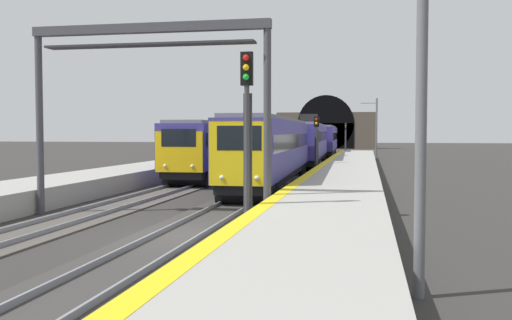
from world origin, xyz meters
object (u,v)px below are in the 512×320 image
at_px(train_adjacent_platform, 270,141).
at_px(overhead_signal_gantry, 148,70).
at_px(railway_signal_far, 346,134).
at_px(train_main_approaching, 308,142).
at_px(railway_signal_mid, 316,141).
at_px(catenary_mast_far, 376,127).
at_px(railway_signal_near, 247,126).
at_px(catenary_mast_near, 419,105).

distance_m(train_adjacent_platform, overhead_signal_gantry, 42.56).
bearing_deg(overhead_signal_gantry, railway_signal_far, -3.22).
bearing_deg(train_main_approaching, overhead_signal_gantry, -5.86).
bearing_deg(railway_signal_mid, catenary_mast_far, 171.30).
xyz_separation_m(railway_signal_mid, railway_signal_far, (56.15, -0.00, 0.34)).
relative_size(train_adjacent_platform, overhead_signal_gantry, 6.85).
distance_m(railway_signal_mid, catenary_mast_far, 31.36).
height_order(railway_signal_mid, overhead_signal_gantry, overhead_signal_gantry).
bearing_deg(catenary_mast_far, train_main_approaching, 160.04).
xyz_separation_m(train_adjacent_platform, overhead_signal_gantry, (-42.36, -2.52, 3.31)).
bearing_deg(train_adjacent_platform, catenary_mast_far, 130.99).
relative_size(railway_signal_mid, railway_signal_far, 0.91).
bearing_deg(railway_signal_far, train_main_approaching, -2.48).
height_order(railway_signal_near, catenary_mast_far, catenary_mast_far).
bearing_deg(train_main_approaching, catenary_mast_near, 6.85).
bearing_deg(railway_signal_near, railway_signal_mid, -180.00).
distance_m(overhead_signal_gantry, catenary_mast_near, 13.03).
height_order(train_adjacent_platform, catenary_mast_far, catenary_mast_far).
height_order(train_adjacent_platform, railway_signal_mid, train_adjacent_platform).
relative_size(train_main_approaching, railway_signal_near, 11.02).
distance_m(train_main_approaching, railway_signal_far, 43.46).
bearing_deg(railway_signal_far, catenary_mast_near, 3.10).
distance_m(railway_signal_mid, catenary_mast_near, 31.54).
xyz_separation_m(train_adjacent_platform, railway_signal_near, (-45.22, -6.93, 1.18)).
height_order(train_adjacent_platform, catenary_mast_near, catenary_mast_near).
bearing_deg(train_adjacent_platform, railway_signal_near, 7.26).
distance_m(train_main_approaching, overhead_signal_gantry, 35.03).
bearing_deg(railway_signal_mid, train_main_approaching, -171.59).
height_order(railway_signal_far, catenary_mast_far, catenary_mast_far).
bearing_deg(catenary_mast_near, railway_signal_near, 37.11).
bearing_deg(catenary_mast_far, overhead_signal_gantry, 170.22).
distance_m(train_main_approaching, railway_signal_mid, 12.88).
height_order(overhead_signal_gantry, catenary_mast_near, catenary_mast_near).
height_order(railway_signal_near, catenary_mast_near, catenary_mast_near).
bearing_deg(railway_signal_far, catenary_mast_far, 10.66).
height_order(train_main_approaching, railway_signal_near, railway_signal_near).
bearing_deg(catenary_mast_far, catenary_mast_near, 179.99).
bearing_deg(railway_signal_near, overhead_signal_gantry, -122.97).
xyz_separation_m(railway_signal_mid, catenary_mast_near, (-31.16, -4.73, 1.18)).
bearing_deg(railway_signal_mid, railway_signal_near, 0.00).
xyz_separation_m(railway_signal_mid, overhead_signal_gantry, (-22.05, 4.41, 2.98)).
xyz_separation_m(train_adjacent_platform, catenary_mast_near, (-51.47, -11.66, 1.51)).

